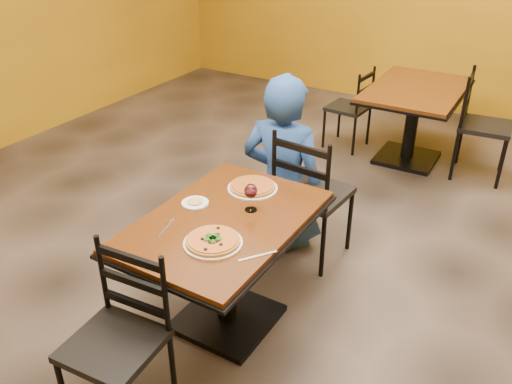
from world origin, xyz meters
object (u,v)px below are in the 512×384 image
Objects in this scene: chair_second_left at (348,108)px; chair_second_right at (485,127)px; side_plate at (195,203)px; wine_glass at (251,196)px; table_second at (414,107)px; pizza_main at (213,240)px; diner at (283,161)px; chair_main_near at (114,346)px; pizza_far at (253,186)px; chair_main_far at (314,194)px; plate_main at (213,243)px; plate_far at (253,188)px; table_main at (225,247)px.

chair_second_right reaches higher than chair_second_left.
wine_glass reaches higher than side_plate.
pizza_main is at bearing -92.76° from table_second.
chair_second_left is at bearing 93.80° from side_plate.
wine_glass is (0.24, -0.85, 0.19)m from diner.
pizza_main is at bearing 70.10° from chair_main_near.
pizza_far is at bearing -96.46° from table_second.
table_second is at bearing 84.53° from chair_second_right.
chair_main_far is at bearing 79.19° from chair_main_near.
chair_main_near is at bearing -94.85° from table_second.
chair_second_right reaches higher than plate_main.
chair_main_far is 1.18× the size of chair_second_left.
pizza_far is (-0.28, -2.51, 0.21)m from table_second.
diner reaches higher than chair_main_near.
plate_far is at bearing 94.82° from diner.
table_second is 0.68m from chair_second_left.
plate_far reaches higher than table_second.
chair_second_right is 3.52× the size of pizza_far.
pizza_main is 1.77× the size of side_plate.
pizza_main reaches higher than plate_main.
pizza_far is (0.00, -0.00, 0.02)m from plate_far.
plate_main is 1.00× the size of plate_far.
diner reaches higher than chair_main_far.
side_plate is at bearing -120.62° from plate_far.
chair_second_right is at bearing -107.91° from chair_main_far.
pizza_far reaches higher than plate_far.
diner is 0.65m from plate_far.
chair_main_far is (-0.12, -1.95, -0.06)m from table_second.
chair_second_left is 1.91m from diner.
plate_main is 0.43m from side_plate.
plate_far is at bearing 12.66° from chair_second_left.
plate_main is 0.63m from plate_far.
wine_glass reaches higher than plate_main.
diner is (-0.28, 0.07, 0.15)m from chair_main_far.
chair_second_right is (0.91, 2.88, -0.06)m from table_main.
table_main is 1.23× the size of chair_main_far.
plate_main is at bearing -40.96° from side_plate.
pizza_far is 1.56× the size of wine_glass.
chair_main_far is at bearing 68.04° from side_plate.
chair_main_near is 1.08m from wine_glass.
diner is (-0.09, 1.84, 0.19)m from chair_main_near.
chair_second_right is 3.47× the size of pizza_main.
table_main is at bearing 86.88° from chair_main_far.
side_plate is 0.89× the size of wine_glass.
chair_main_far is 3.21× the size of plate_far.
pizza_main is (0.17, 0.60, 0.31)m from chair_main_near.
pizza_main is at bearing 13.38° from chair_second_left.
chair_main_far reaches higher than pizza_main.
wine_glass reaches higher than plate_far.
chair_second_right is 3.18× the size of plate_main.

